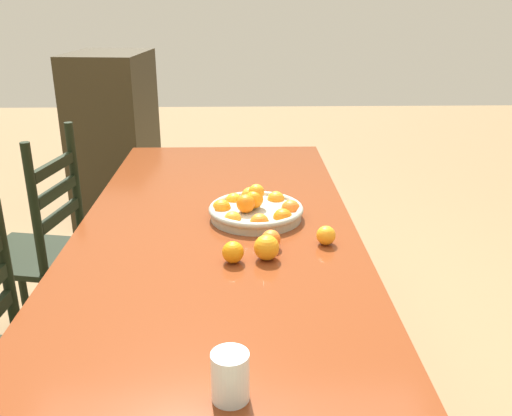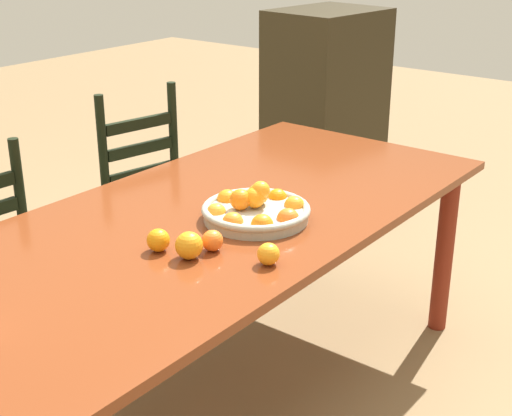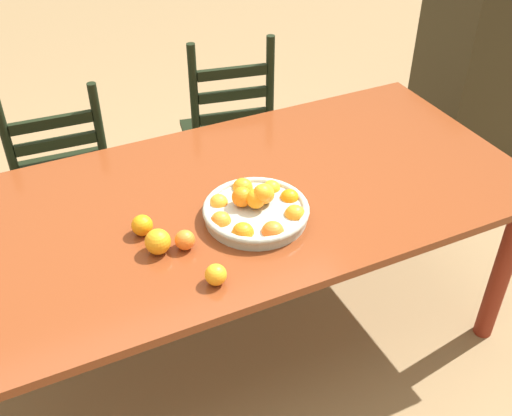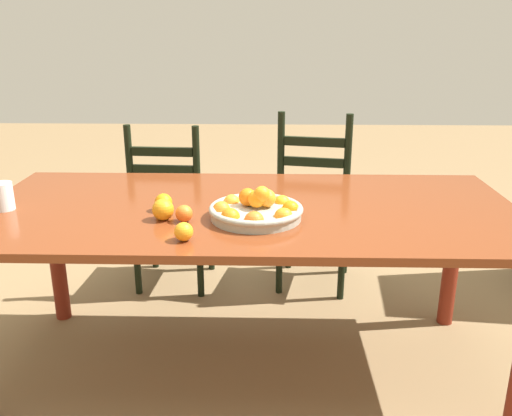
{
  "view_description": "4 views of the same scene",
  "coord_description": "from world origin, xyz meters",
  "px_view_note": "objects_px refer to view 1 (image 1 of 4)",
  "views": [
    {
      "loc": [
        -1.84,
        -0.09,
        1.49
      ],
      "look_at": [
        0.03,
        -0.14,
        0.77
      ],
      "focal_mm": 39.1,
      "sensor_mm": 36.0,
      "label": 1
    },
    {
      "loc": [
        -1.65,
        -1.44,
        1.62
      ],
      "look_at": [
        0.03,
        -0.14,
        0.77
      ],
      "focal_mm": 51.51,
      "sensor_mm": 36.0,
      "label": 2
    },
    {
      "loc": [
        -0.63,
        -1.53,
        1.94
      ],
      "look_at": [
        0.03,
        -0.14,
        0.77
      ],
      "focal_mm": 42.72,
      "sensor_mm": 36.0,
      "label": 3
    },
    {
      "loc": [
        0.08,
        -2.0,
        1.4
      ],
      "look_at": [
        0.03,
        -0.14,
        0.77
      ],
      "focal_mm": 38.27,
      "sensor_mm": 36.0,
      "label": 4
    }
  ],
  "objects_px": {
    "cabinet": "(115,140)",
    "orange_loose_0": "(326,235)",
    "fruit_bowl": "(256,210)",
    "drinking_glass": "(230,376)",
    "orange_loose_1": "(233,252)",
    "dining_table": "(218,244)",
    "orange_loose_2": "(267,248)",
    "chair_near_window": "(38,252)",
    "orange_loose_3": "(271,239)"
  },
  "relations": [
    {
      "from": "dining_table",
      "to": "fruit_bowl",
      "type": "bearing_deg",
      "value": -77.12
    },
    {
      "from": "fruit_bowl",
      "to": "orange_loose_3",
      "type": "distance_m",
      "value": 0.26
    },
    {
      "from": "cabinet",
      "to": "orange_loose_0",
      "type": "height_order",
      "value": "cabinet"
    },
    {
      "from": "orange_loose_0",
      "to": "drinking_glass",
      "type": "height_order",
      "value": "drinking_glass"
    },
    {
      "from": "cabinet",
      "to": "orange_loose_0",
      "type": "relative_size",
      "value": 18.23
    },
    {
      "from": "dining_table",
      "to": "orange_loose_2",
      "type": "relative_size",
      "value": 26.52
    },
    {
      "from": "cabinet",
      "to": "dining_table",
      "type": "bearing_deg",
      "value": -151.77
    },
    {
      "from": "orange_loose_0",
      "to": "orange_loose_2",
      "type": "xyz_separation_m",
      "value": [
        -0.1,
        0.2,
        0.01
      ]
    },
    {
      "from": "orange_loose_1",
      "to": "orange_loose_3",
      "type": "relative_size",
      "value": 1.08
    },
    {
      "from": "orange_loose_0",
      "to": "orange_loose_1",
      "type": "relative_size",
      "value": 0.94
    },
    {
      "from": "dining_table",
      "to": "orange_loose_1",
      "type": "relative_size",
      "value": 31.19
    },
    {
      "from": "orange_loose_0",
      "to": "drinking_glass",
      "type": "relative_size",
      "value": 0.59
    },
    {
      "from": "chair_near_window",
      "to": "orange_loose_3",
      "type": "bearing_deg",
      "value": 71.02
    },
    {
      "from": "dining_table",
      "to": "fruit_bowl",
      "type": "relative_size",
      "value": 6.07
    },
    {
      "from": "orange_loose_0",
      "to": "drinking_glass",
      "type": "bearing_deg",
      "value": 157.9
    },
    {
      "from": "drinking_glass",
      "to": "orange_loose_3",
      "type": "bearing_deg",
      "value": -9.44
    },
    {
      "from": "orange_loose_0",
      "to": "orange_loose_1",
      "type": "bearing_deg",
      "value": 112.16
    },
    {
      "from": "chair_near_window",
      "to": "fruit_bowl",
      "type": "xyz_separation_m",
      "value": [
        -0.29,
        -0.92,
        0.3
      ]
    },
    {
      "from": "cabinet",
      "to": "orange_loose_2",
      "type": "relative_size",
      "value": 14.55
    },
    {
      "from": "orange_loose_2",
      "to": "cabinet",
      "type": "bearing_deg",
      "value": 23.38
    },
    {
      "from": "orange_loose_0",
      "to": "orange_loose_3",
      "type": "distance_m",
      "value": 0.18
    },
    {
      "from": "fruit_bowl",
      "to": "orange_loose_1",
      "type": "bearing_deg",
      "value": 167.43
    },
    {
      "from": "chair_near_window",
      "to": "orange_loose_0",
      "type": "relative_size",
      "value": 15.82
    },
    {
      "from": "drinking_glass",
      "to": "orange_loose_1",
      "type": "bearing_deg",
      "value": 0.25
    },
    {
      "from": "orange_loose_0",
      "to": "orange_loose_1",
      "type": "distance_m",
      "value": 0.32
    },
    {
      "from": "orange_loose_2",
      "to": "dining_table",
      "type": "bearing_deg",
      "value": 28.46
    },
    {
      "from": "cabinet",
      "to": "fruit_bowl",
      "type": "relative_size",
      "value": 3.33
    },
    {
      "from": "orange_loose_1",
      "to": "orange_loose_2",
      "type": "distance_m",
      "value": 0.1
    },
    {
      "from": "fruit_bowl",
      "to": "drinking_glass",
      "type": "relative_size",
      "value": 3.24
    },
    {
      "from": "cabinet",
      "to": "orange_loose_2",
      "type": "bearing_deg",
      "value": -150.9
    },
    {
      "from": "fruit_bowl",
      "to": "orange_loose_2",
      "type": "xyz_separation_m",
      "value": [
        -0.33,
        -0.02,
        0.01
      ]
    },
    {
      "from": "cabinet",
      "to": "orange_loose_0",
      "type": "distance_m",
      "value": 2.35
    },
    {
      "from": "orange_loose_0",
      "to": "drinking_glass",
      "type": "distance_m",
      "value": 0.79
    },
    {
      "from": "orange_loose_0",
      "to": "orange_loose_2",
      "type": "relative_size",
      "value": 0.8
    },
    {
      "from": "fruit_bowl",
      "to": "orange_loose_0",
      "type": "height_order",
      "value": "fruit_bowl"
    },
    {
      "from": "fruit_bowl",
      "to": "drinking_glass",
      "type": "height_order",
      "value": "fruit_bowl"
    },
    {
      "from": "fruit_bowl",
      "to": "dining_table",
      "type": "bearing_deg",
      "value": 102.88
    },
    {
      "from": "cabinet",
      "to": "drinking_glass",
      "type": "height_order",
      "value": "cabinet"
    },
    {
      "from": "orange_loose_3",
      "to": "cabinet",
      "type": "bearing_deg",
      "value": 24.56
    },
    {
      "from": "orange_loose_1",
      "to": "dining_table",
      "type": "bearing_deg",
      "value": 10.89
    },
    {
      "from": "chair_near_window",
      "to": "fruit_bowl",
      "type": "bearing_deg",
      "value": 83.11
    },
    {
      "from": "dining_table",
      "to": "chair_near_window",
      "type": "height_order",
      "value": "chair_near_window"
    },
    {
      "from": "orange_loose_1",
      "to": "orange_loose_3",
      "type": "height_order",
      "value": "orange_loose_1"
    },
    {
      "from": "dining_table",
      "to": "orange_loose_1",
      "type": "distance_m",
      "value": 0.35
    },
    {
      "from": "chair_near_window",
      "to": "cabinet",
      "type": "xyz_separation_m",
      "value": [
        1.53,
        -0.01,
        0.11
      ]
    },
    {
      "from": "cabinet",
      "to": "orange_loose_3",
      "type": "height_order",
      "value": "cabinet"
    },
    {
      "from": "fruit_bowl",
      "to": "drinking_glass",
      "type": "bearing_deg",
      "value": 175.49
    },
    {
      "from": "orange_loose_2",
      "to": "drinking_glass",
      "type": "relative_size",
      "value": 0.74
    },
    {
      "from": "orange_loose_2",
      "to": "chair_near_window",
      "type": "bearing_deg",
      "value": 56.5
    },
    {
      "from": "chair_near_window",
      "to": "fruit_bowl",
      "type": "distance_m",
      "value": 1.01
    }
  ]
}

